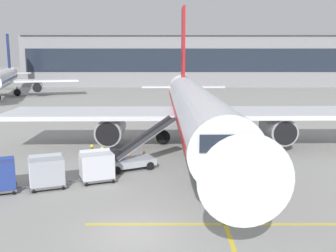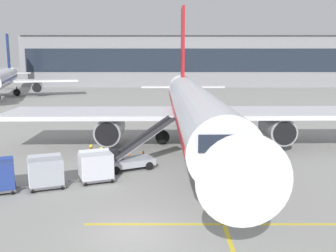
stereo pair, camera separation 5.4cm
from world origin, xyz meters
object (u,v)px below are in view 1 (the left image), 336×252
baggage_cart_lead (96,165)px  baggage_cart_second (45,171)px  parked_airplane (193,108)px  safety_cone_wingtip (138,140)px  safety_cone_engine_keepout (143,155)px  distant_airplane (1,79)px  belt_loader (131,156)px  ground_crew_by_loader (102,158)px  ground_crew_by_carts (91,155)px  safety_cone_nose_mark (129,158)px  ground_crew_marshaller (98,167)px

baggage_cart_lead → baggage_cart_second: 2.96m
parked_airplane → safety_cone_wingtip: (-4.79, 0.62, -2.95)m
baggage_cart_second → safety_cone_engine_keepout: (5.28, 6.41, -0.66)m
baggage_cart_lead → distant_airplane: 59.33m
belt_loader → distant_airplane: distant_airplane is taller
baggage_cart_second → safety_cone_engine_keepout: size_ratio=3.99×
baggage_cart_second → ground_crew_by_loader: (2.75, 3.04, -0.00)m
safety_cone_wingtip → safety_cone_engine_keepout: bearing=-81.0°
ground_crew_by_loader → safety_cone_wingtip: bearing=78.2°
ground_crew_by_carts → safety_cone_engine_keepout: bearing=39.3°
belt_loader → safety_cone_nose_mark: bearing=100.8°
ground_crew_marshaller → safety_cone_engine_keepout: size_ratio=2.47×
parked_airplane → distant_airplane: 54.89m
baggage_cart_lead → distant_airplane: size_ratio=0.08×
belt_loader → safety_cone_wingtip: size_ratio=6.60×
ground_crew_by_loader → distant_airplane: distant_airplane is taller
safety_cone_nose_mark → ground_crew_marshaller: bearing=-106.3°
ground_crew_by_carts → ground_crew_marshaller: bearing=-71.8°
baggage_cart_second → ground_crew_by_carts: (1.95, 3.69, -0.00)m
belt_loader → baggage_cart_second: belt_loader is taller
ground_crew_by_carts → safety_cone_nose_mark: size_ratio=2.73×
baggage_cart_lead → ground_crew_by_loader: bearing=88.2°
baggage_cart_lead → ground_crew_marshaller: 0.37m
safety_cone_engine_keepout → ground_crew_by_loader: bearing=-126.9°
safety_cone_wingtip → distant_airplane: (-29.50, 42.24, 3.03)m
parked_airplane → belt_loader: parked_airplane is taller
ground_crew_by_carts → distant_airplane: distant_airplane is taller
parked_airplane → safety_cone_nose_mark: parked_airplane is taller
baggage_cart_lead → safety_cone_wingtip: baggage_cart_lead is taller
baggage_cart_second → safety_cone_engine_keepout: baggage_cart_second is taller
baggage_cart_second → distant_airplane: distant_airplane is taller
baggage_cart_second → ground_crew_marshaller: baggage_cart_second is taller
safety_cone_engine_keepout → distant_airplane: bearing=122.7°
baggage_cart_second → ground_crew_by_loader: bearing=47.9°
baggage_cart_second → safety_cone_nose_mark: (4.29, 5.75, -0.69)m
safety_cone_nose_mark → distant_airplane: bearing=121.5°
parked_airplane → safety_cone_wingtip: bearing=172.6°
parked_airplane → baggage_cart_second: parked_airplane is taller
parked_airplane → safety_cone_engine_keepout: size_ratio=57.62×
baggage_cart_lead → distant_airplane: bearing=117.9°
ground_crew_by_loader → ground_crew_by_carts: (-0.80, 0.64, 0.00)m
parked_airplane → belt_loader: size_ratio=7.97×
ground_crew_by_loader → safety_cone_engine_keepout: (2.53, 3.36, -0.65)m
parked_airplane → ground_crew_by_carts: size_ratio=23.31×
safety_cone_nose_mark → baggage_cart_second: bearing=-126.7°
safety_cone_nose_mark → safety_cone_wingtip: bearing=87.9°
baggage_cart_lead → safety_cone_nose_mark: 4.85m
baggage_cart_second → safety_cone_engine_keepout: bearing=50.5°
baggage_cart_lead → safety_cone_wingtip: (1.80, 10.17, -0.62)m
parked_airplane → ground_crew_marshaller: bearing=-123.0°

